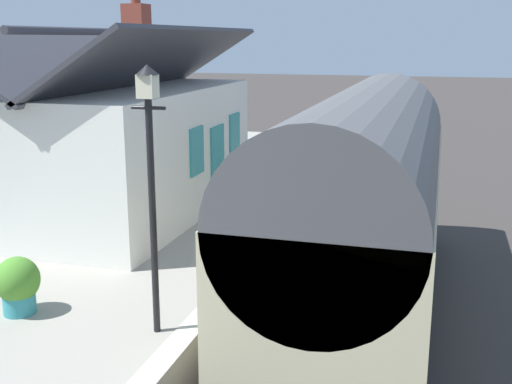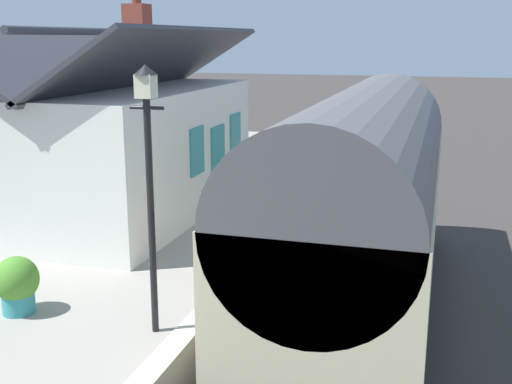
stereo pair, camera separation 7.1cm
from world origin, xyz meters
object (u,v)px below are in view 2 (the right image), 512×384
station_building (122,147)px  planter_bench_right (17,283)px  planter_by_door (215,156)px  lamp_post_platform (148,152)px  train (363,200)px  planter_bench_left (293,167)px  planter_edge_near (203,147)px  bench_mid_platform (271,142)px  bench_near_building (245,155)px

station_building → planter_bench_right: station_building is taller
planter_by_door → lamp_post_platform: lamp_post_platform is taller
train → planter_by_door: train is taller
planter_bench_left → planter_edge_near: bearing=50.4°
bench_mid_platform → lamp_post_platform: bearing=-171.5°
train → bench_mid_platform: (10.80, 4.71, -0.77)m
planter_bench_left → bench_mid_platform: bearing=23.3°
station_building → bench_mid_platform: size_ratio=5.68×
planter_edge_near → bench_near_building: bearing=-133.2°
planter_bench_left → lamp_post_platform: size_ratio=0.23×
train → lamp_post_platform: (-3.84, 2.52, 1.44)m
station_building → bench_mid_platform: bearing=-9.1°
bench_mid_platform → planter_bench_right: 14.66m
bench_near_building → station_building: bearing=167.3°
station_building → planter_edge_near: (8.06, 1.02, -1.35)m
train → planter_edge_near: (10.08, 7.14, -0.95)m
train → planter_edge_near: train is taller
planter_edge_near → lamp_post_platform: lamp_post_platform is taller
bench_mid_platform → planter_by_door: 3.15m
train → planter_by_door: 9.84m
planter_by_door → train: bearing=-143.3°
bench_near_building → planter_by_door: size_ratio=1.72×
bench_mid_platform → lamp_post_platform: lamp_post_platform is taller
planter_bench_left → planter_by_door: 3.24m
train → station_building: bearing=71.7°
planter_bench_left → planter_edge_near: 5.51m
planter_bench_left → planter_by_door: size_ratio=1.09×
bench_mid_platform → planter_edge_near: 2.54m
train → station_building: 6.45m
bench_mid_platform → bench_near_building: same height
bench_near_building → planter_bench_right: bearing=179.7°
planter_by_door → lamp_post_platform: size_ratio=0.21×
planter_bench_right → planter_by_door: 11.76m
station_building → planter_bench_right: size_ratio=8.47×
planter_by_door → planter_edge_near: (2.21, 1.28, -0.11)m
bench_near_building → train: bearing=-148.7°
bench_near_building → planter_edge_near: (2.20, 2.34, -0.18)m
station_building → planter_bench_right: bearing=-168.0°
station_building → lamp_post_platform: size_ratio=2.06×
bench_mid_platform → planter_by_door: size_ratio=1.71×
bench_mid_platform → planter_bench_right: size_ratio=1.49×
train → bench_mid_platform: train is taller
bench_near_building → planter_by_door: bench_near_building is taller
bench_near_building → planter_bench_left: planter_bench_left is taller
planter_by_door → bench_mid_platform: bearing=-21.3°
planter_by_door → lamp_post_platform: bearing=-164.1°
planter_bench_right → lamp_post_platform: (0.01, -2.35, 2.20)m
planter_bench_right → planter_edge_near: (13.93, 2.27, -0.19)m
planter_bench_left → planter_by_door: bearing=66.3°
planter_bench_left → planter_edge_near: (3.51, 4.25, -0.15)m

